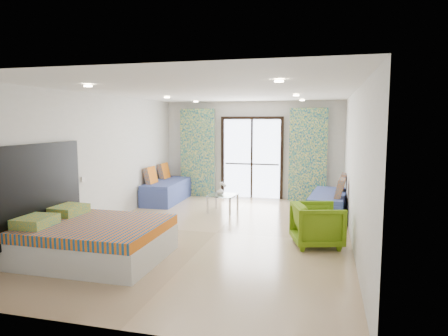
% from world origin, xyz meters
% --- Properties ---
extents(floor, '(5.00, 7.50, 0.01)m').
position_xyz_m(floor, '(0.00, 0.00, 0.00)').
color(floor, tan).
rests_on(floor, ground).
extents(ceiling, '(5.00, 7.50, 0.01)m').
position_xyz_m(ceiling, '(0.00, 0.00, 2.70)').
color(ceiling, silver).
rests_on(ceiling, ground).
extents(wall_back, '(5.00, 0.01, 2.70)m').
position_xyz_m(wall_back, '(0.00, 3.75, 1.35)').
color(wall_back, silver).
rests_on(wall_back, ground).
extents(wall_front, '(5.00, 0.01, 2.70)m').
position_xyz_m(wall_front, '(0.00, -3.75, 1.35)').
color(wall_front, silver).
rests_on(wall_front, ground).
extents(wall_left, '(0.01, 7.50, 2.70)m').
position_xyz_m(wall_left, '(-2.50, 0.00, 1.35)').
color(wall_left, silver).
rests_on(wall_left, ground).
extents(wall_right, '(0.01, 7.50, 2.70)m').
position_xyz_m(wall_right, '(2.50, 0.00, 1.35)').
color(wall_right, silver).
rests_on(wall_right, ground).
extents(balcony_door, '(1.76, 0.08, 2.28)m').
position_xyz_m(balcony_door, '(0.00, 3.72, 1.26)').
color(balcony_door, black).
rests_on(balcony_door, floor).
extents(balcony_rail, '(1.52, 0.03, 0.04)m').
position_xyz_m(balcony_rail, '(0.00, 3.73, 0.95)').
color(balcony_rail, '#595451').
rests_on(balcony_rail, balcony_door).
extents(curtain_left, '(1.00, 0.10, 2.50)m').
position_xyz_m(curtain_left, '(-1.55, 3.57, 1.25)').
color(curtain_left, silver).
rests_on(curtain_left, floor).
extents(curtain_right, '(1.00, 0.10, 2.50)m').
position_xyz_m(curtain_right, '(1.55, 3.57, 1.25)').
color(curtain_right, silver).
rests_on(curtain_right, floor).
extents(downlight_a, '(0.12, 0.12, 0.02)m').
position_xyz_m(downlight_a, '(-1.40, -2.00, 2.67)').
color(downlight_a, '#FFE0B2').
rests_on(downlight_a, ceiling).
extents(downlight_b, '(0.12, 0.12, 0.02)m').
position_xyz_m(downlight_b, '(1.40, -2.00, 2.67)').
color(downlight_b, '#FFE0B2').
rests_on(downlight_b, ceiling).
extents(downlight_c, '(0.12, 0.12, 0.02)m').
position_xyz_m(downlight_c, '(-1.40, 1.00, 2.67)').
color(downlight_c, '#FFE0B2').
rests_on(downlight_c, ceiling).
extents(downlight_d, '(0.12, 0.12, 0.02)m').
position_xyz_m(downlight_d, '(1.40, 1.00, 2.67)').
color(downlight_d, '#FFE0B2').
rests_on(downlight_d, ceiling).
extents(downlight_e, '(0.12, 0.12, 0.02)m').
position_xyz_m(downlight_e, '(-1.40, 3.00, 2.67)').
color(downlight_e, '#FFE0B2').
rests_on(downlight_e, ceiling).
extents(downlight_f, '(0.12, 0.12, 0.02)m').
position_xyz_m(downlight_f, '(1.40, 3.00, 2.67)').
color(downlight_f, '#FFE0B2').
rests_on(downlight_f, ceiling).
extents(headboard, '(0.06, 2.10, 1.50)m').
position_xyz_m(headboard, '(-2.46, -1.88, 1.05)').
color(headboard, black).
rests_on(headboard, floor).
extents(switch_plate, '(0.02, 0.10, 0.10)m').
position_xyz_m(switch_plate, '(-2.47, -0.63, 1.05)').
color(switch_plate, silver).
rests_on(switch_plate, wall_left).
extents(bed, '(2.10, 1.72, 0.73)m').
position_xyz_m(bed, '(-1.48, -1.88, 0.30)').
color(bed, silver).
rests_on(bed, floor).
extents(daybed_left, '(0.83, 2.02, 0.99)m').
position_xyz_m(daybed_left, '(-2.12, 2.62, 0.31)').
color(daybed_left, '#3B4B8E').
rests_on(daybed_left, floor).
extents(daybed_right, '(0.92, 1.97, 0.94)m').
position_xyz_m(daybed_right, '(2.12, 1.96, 0.29)').
color(daybed_right, '#3B4B8E').
rests_on(daybed_right, floor).
extents(coffee_table, '(0.70, 0.70, 0.73)m').
position_xyz_m(coffee_table, '(-0.33, 1.76, 0.37)').
color(coffee_table, silver).
rests_on(coffee_table, floor).
extents(vase, '(0.20, 0.20, 0.16)m').
position_xyz_m(vase, '(-0.39, 1.75, 0.50)').
color(vase, white).
rests_on(vase, coffee_table).
extents(armchair, '(0.93, 0.97, 0.82)m').
position_xyz_m(armchair, '(1.90, -0.34, 0.41)').
color(armchair, '#628A11').
rests_on(armchair, floor).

